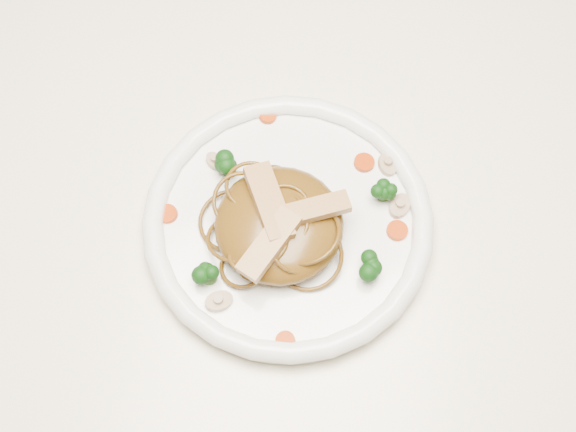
# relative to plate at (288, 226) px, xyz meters

# --- Properties ---
(ground) EXTENTS (4.00, 4.00, 0.00)m
(ground) POSITION_rel_plate_xyz_m (-0.01, 0.01, -0.76)
(ground) COLOR #56341D
(ground) RESTS_ON ground
(table) EXTENTS (1.20, 0.80, 0.75)m
(table) POSITION_rel_plate_xyz_m (-0.01, 0.01, -0.11)
(table) COLOR white
(table) RESTS_ON ground
(plate) EXTENTS (0.30, 0.30, 0.02)m
(plate) POSITION_rel_plate_xyz_m (0.00, 0.00, 0.00)
(plate) COLOR white
(plate) RESTS_ON table
(noodle_mound) EXTENTS (0.12, 0.12, 0.04)m
(noodle_mound) POSITION_rel_plate_xyz_m (-0.01, -0.01, 0.03)
(noodle_mound) COLOR brown
(noodle_mound) RESTS_ON plate
(chicken_a) EXTENTS (0.06, 0.05, 0.01)m
(chicken_a) POSITION_rel_plate_xyz_m (0.03, 0.00, 0.05)
(chicken_a) COLOR tan
(chicken_a) RESTS_ON noodle_mound
(chicken_b) EXTENTS (0.06, 0.08, 0.01)m
(chicken_b) POSITION_rel_plate_xyz_m (-0.02, -0.00, 0.05)
(chicken_b) COLOR tan
(chicken_b) RESTS_ON noodle_mound
(chicken_c) EXTENTS (0.05, 0.07, 0.01)m
(chicken_c) POSITION_rel_plate_xyz_m (-0.01, -0.04, 0.05)
(chicken_c) COLOR tan
(chicken_c) RESTS_ON noodle_mound
(broccoli_0) EXTENTS (0.03, 0.03, 0.03)m
(broccoli_0) POSITION_rel_plate_xyz_m (0.08, 0.05, 0.02)
(broccoli_0) COLOR #0D3A0C
(broccoli_0) RESTS_ON plate
(broccoli_1) EXTENTS (0.03, 0.03, 0.03)m
(broccoli_1) POSITION_rel_plate_xyz_m (-0.07, 0.04, 0.02)
(broccoli_1) COLOR #0D3A0C
(broccoli_1) RESTS_ON plate
(broccoli_2) EXTENTS (0.03, 0.03, 0.03)m
(broccoli_2) POSITION_rel_plate_xyz_m (-0.06, -0.07, 0.02)
(broccoli_2) COLOR #0D3A0C
(broccoli_2) RESTS_ON plate
(broccoli_3) EXTENTS (0.04, 0.04, 0.03)m
(broccoli_3) POSITION_rel_plate_xyz_m (0.08, -0.03, 0.02)
(broccoli_3) COLOR #0D3A0C
(broccoli_3) RESTS_ON plate
(carrot_0) EXTENTS (0.03, 0.03, 0.00)m
(carrot_0) POSITION_rel_plate_xyz_m (0.06, 0.08, 0.01)
(carrot_0) COLOR #B83B06
(carrot_0) RESTS_ON plate
(carrot_1) EXTENTS (0.02, 0.02, 0.00)m
(carrot_1) POSITION_rel_plate_xyz_m (-0.11, -0.02, 0.01)
(carrot_1) COLOR #B83B06
(carrot_1) RESTS_ON plate
(carrot_2) EXTENTS (0.02, 0.02, 0.00)m
(carrot_2) POSITION_rel_plate_xyz_m (0.10, 0.01, 0.01)
(carrot_2) COLOR #B83B06
(carrot_2) RESTS_ON plate
(carrot_3) EXTENTS (0.02, 0.02, 0.00)m
(carrot_3) POSITION_rel_plate_xyz_m (-0.05, 0.11, 0.01)
(carrot_3) COLOR #B83B06
(carrot_3) RESTS_ON plate
(carrot_4) EXTENTS (0.02, 0.02, 0.00)m
(carrot_4) POSITION_rel_plate_xyz_m (0.03, -0.11, 0.01)
(carrot_4) COLOR #B83B06
(carrot_4) RESTS_ON plate
(mushroom_0) EXTENTS (0.04, 0.04, 0.01)m
(mushroom_0) POSITION_rel_plate_xyz_m (-0.04, -0.09, 0.01)
(mushroom_0) COLOR tan
(mushroom_0) RESTS_ON plate
(mushroom_1) EXTENTS (0.03, 0.03, 0.01)m
(mushroom_1) POSITION_rel_plate_xyz_m (0.10, 0.04, 0.01)
(mushroom_1) COLOR tan
(mushroom_1) RESTS_ON plate
(mushroom_2) EXTENTS (0.03, 0.03, 0.01)m
(mushroom_2) POSITION_rel_plate_xyz_m (-0.08, 0.04, 0.01)
(mushroom_2) COLOR tan
(mushroom_2) RESTS_ON plate
(mushroom_3) EXTENTS (0.03, 0.03, 0.01)m
(mushroom_3) POSITION_rel_plate_xyz_m (0.08, 0.08, 0.01)
(mushroom_3) COLOR tan
(mushroom_3) RESTS_ON plate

